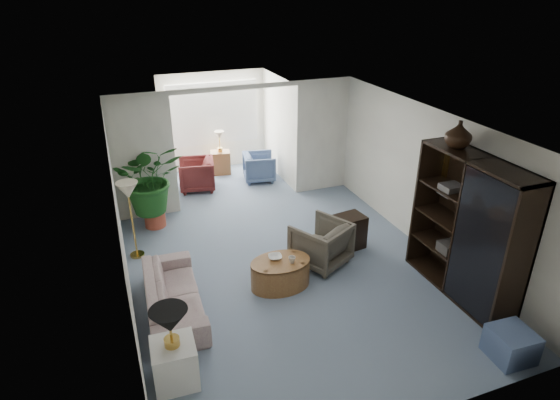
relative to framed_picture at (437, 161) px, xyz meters
name	(u,v)px	position (x,y,z in m)	size (l,w,h in m)	color
floor	(293,276)	(-2.46, 0.10, -1.70)	(6.00, 6.00, 0.00)	#8393AD
sunroom_floor	(228,183)	(-2.46, 4.20, -1.70)	(2.60, 2.60, 0.00)	#8393AD
back_pier_left	(143,158)	(-4.36, 3.10, -0.45)	(1.20, 0.12, 2.50)	white
back_pier_right	(322,136)	(-0.56, 3.10, -0.45)	(1.20, 0.12, 2.50)	white
back_header	(236,88)	(-2.46, 3.10, 0.75)	(2.60, 0.12, 0.10)	white
window_pane	(213,113)	(-2.46, 5.28, -0.30)	(2.20, 0.02, 1.50)	white
window_blinds	(214,114)	(-2.46, 5.25, -0.30)	(2.20, 0.02, 1.50)	white
framed_picture	(437,161)	(0.00, 0.00, 0.00)	(0.04, 0.50, 0.40)	beige
sofa	(173,294)	(-4.40, -0.09, -1.42)	(1.91, 0.75, 0.56)	beige
end_table	(175,363)	(-4.60, -1.44, -1.42)	(0.51, 0.51, 0.56)	white
table_lamp	(169,321)	(-4.60, -1.44, -0.79)	(0.44, 0.44, 0.30)	black
floor_lamp	(128,190)	(-4.77, 1.63, -0.45)	(0.36, 0.36, 0.28)	beige
coffee_table	(280,273)	(-2.75, -0.07, -1.47)	(0.95, 0.95, 0.45)	olive
coffee_bowl	(275,257)	(-2.80, 0.03, -1.22)	(0.21, 0.21, 0.05)	white
coffee_cup	(292,260)	(-2.60, -0.17, -1.20)	(0.11, 0.11, 0.10)	beige
wingback_chair	(321,243)	(-1.88, 0.30, -1.32)	(0.81, 0.83, 0.76)	#5B5648
side_table_dark	(349,232)	(-1.18, 0.60, -1.39)	(0.51, 0.41, 0.61)	black
entertainment_cabinet	(468,228)	(-0.23, -1.13, -0.62)	(0.52, 1.95, 2.16)	black
cabinet_urn	(459,134)	(-0.23, -0.63, 0.66)	(0.38, 0.38, 0.39)	black
ottoman	(511,344)	(-0.57, -2.54, -1.50)	(0.50, 0.50, 0.40)	slate
plant_pot	(155,218)	(-4.32, 2.63, -1.54)	(0.40, 0.40, 0.32)	#AC4732
house_plant	(150,178)	(-4.32, 2.63, -0.69)	(1.24, 1.08, 1.38)	#1C541C
sunroom_chair_blue	(259,167)	(-1.70, 4.09, -1.37)	(0.70, 0.72, 0.66)	slate
sunroom_chair_maroon	(197,174)	(-3.20, 4.09, -1.34)	(0.76, 0.78, 0.71)	maroon
sunroom_table	(221,162)	(-2.45, 4.84, -1.42)	(0.46, 0.36, 0.56)	olive
shelf_clutter	(464,235)	(-0.28, -1.14, -0.72)	(0.30, 1.12, 1.06)	#272422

